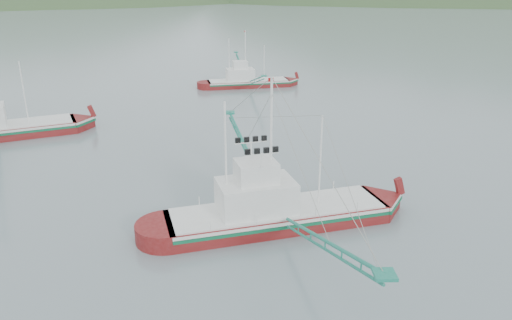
{
  "coord_description": "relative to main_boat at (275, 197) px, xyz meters",
  "views": [
    {
      "loc": [
        -1.0,
        -29.97,
        16.39
      ],
      "look_at": [
        0.0,
        6.0,
        3.2
      ],
      "focal_mm": 35.0,
      "sensor_mm": 36.0,
      "label": 1
    }
  ],
  "objects": [
    {
      "name": "bg_boat_far",
      "position": [
        -1.4,
        47.43,
        -0.55
      ],
      "size": [
        13.3,
        23.17,
        9.46
      ],
      "rotation": [
        0.0,
        0.0,
        0.17
      ],
      "color": "maroon",
      "rests_on": "ground"
    },
    {
      "name": "main_boat",
      "position": [
        0.0,
        0.0,
        0.0
      ],
      "size": [
        15.97,
        27.44,
        11.32
      ],
      "rotation": [
        0.0,
        0.0,
        0.26
      ],
      "color": "maroon",
      "rests_on": "ground"
    },
    {
      "name": "ground",
      "position": [
        -1.2,
        -1.39,
        -2.13
      ],
      "size": [
        1200.0,
        1200.0,
        0.0
      ],
      "primitive_type": "plane",
      "color": "slate",
      "rests_on": "ground"
    }
  ]
}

